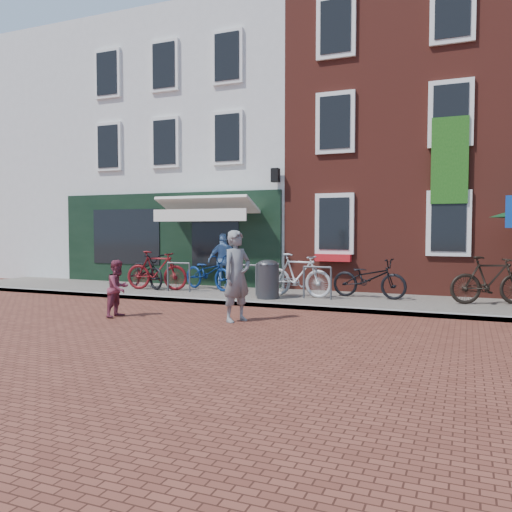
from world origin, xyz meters
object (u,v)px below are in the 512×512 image
at_px(litter_bin, 268,277).
at_px(bicycle_4, 369,278).
at_px(bicycle_1, 157,270).
at_px(bicycle_5, 490,280).
at_px(woman, 237,276).
at_px(bicycle_0, 145,271).
at_px(boy, 118,288).
at_px(bicycle_3, 298,275).
at_px(cafe_person, 224,260).
at_px(bicycle_2, 208,272).

height_order(litter_bin, bicycle_4, litter_bin).
relative_size(bicycle_1, bicycle_5, 1.00).
bearing_deg(woman, bicycle_0, 77.46).
xyz_separation_m(woman, bicycle_5, (4.76, 3.75, -0.25)).
height_order(boy, bicycle_0, boy).
relative_size(boy, bicycle_3, 0.64).
xyz_separation_m(cafe_person, bicycle_2, (-0.19, -0.64, -0.31)).
bearing_deg(cafe_person, litter_bin, 102.45).
bearing_deg(bicycle_5, bicycle_3, 74.54).
relative_size(bicycle_2, bicycle_5, 1.03).
distance_m(litter_bin, bicycle_5, 5.25).
relative_size(litter_bin, woman, 0.57).
height_order(woman, boy, woman).
bearing_deg(boy, bicycle_3, -34.87).
height_order(woman, bicycle_0, woman).
bearing_deg(woman, bicycle_3, 21.21).
xyz_separation_m(bicycle_0, bicycle_4, (6.54, 0.31, 0.00)).
xyz_separation_m(boy, bicycle_1, (-1.46, 3.69, 0.06)).
height_order(cafe_person, bicycle_3, cafe_person).
bearing_deg(bicycle_5, bicycle_2, 68.32).
relative_size(boy, bicycle_4, 0.63).
relative_size(woman, bicycle_5, 0.98).
height_order(bicycle_1, bicycle_5, same).
bearing_deg(bicycle_5, litter_bin, 80.07).
relative_size(bicycle_0, bicycle_1, 1.03).
relative_size(litter_bin, bicycle_0, 0.54).
bearing_deg(boy, litter_bin, -32.52).
height_order(bicycle_0, bicycle_1, bicycle_1).
distance_m(bicycle_1, bicycle_5, 8.79).
height_order(cafe_person, bicycle_5, cafe_person).
bearing_deg(bicycle_3, bicycle_5, -77.38).
height_order(boy, bicycle_3, bicycle_3).
distance_m(boy, bicycle_1, 3.97).
bearing_deg(litter_bin, bicycle_3, 42.83).
bearing_deg(litter_bin, bicycle_0, 169.99).
bearing_deg(bicycle_4, bicycle_0, 101.63).
bearing_deg(bicycle_0, bicycle_5, -63.02).
bearing_deg(cafe_person, bicycle_0, -11.95).
distance_m(bicycle_2, bicycle_5, 7.42).
bearing_deg(bicycle_5, boy, 99.04).
distance_m(boy, bicycle_2, 4.31).
height_order(bicycle_2, bicycle_3, bicycle_3).
xyz_separation_m(bicycle_2, bicycle_3, (2.88, -0.54, 0.06)).
bearing_deg(woman, bicycle_4, -2.32).
xyz_separation_m(litter_bin, boy, (-2.15, -3.20, -0.04)).
distance_m(bicycle_0, bicycle_1, 0.63).
relative_size(litter_bin, bicycle_2, 0.54).
bearing_deg(bicycle_2, woman, -124.23).
bearing_deg(bicycle_3, bicycle_2, 86.68).
xyz_separation_m(bicycle_1, bicycle_5, (8.77, 0.51, 0.00)).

